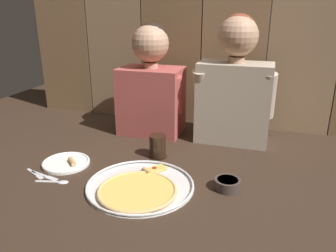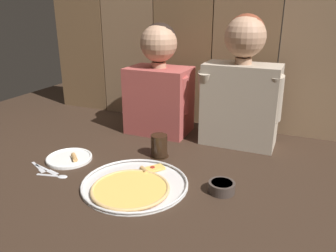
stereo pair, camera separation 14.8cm
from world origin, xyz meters
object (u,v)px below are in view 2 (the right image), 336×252
at_px(drinking_glass, 159,146).
at_px(diner_left, 159,83).
at_px(pizza_tray, 133,185).
at_px(diner_right, 242,85).
at_px(dipping_bowl, 222,187).
at_px(dinner_plate, 69,158).

xyz_separation_m(drinking_glass, diner_left, (-0.14, 0.32, 0.23)).
bearing_deg(diner_left, pizza_tray, -74.73).
bearing_deg(pizza_tray, diner_right, 65.61).
bearing_deg(dipping_bowl, drinking_glass, 150.61).
xyz_separation_m(dinner_plate, drinking_glass, (0.37, 0.20, 0.04)).
height_order(drinking_glass, diner_right, diner_right).
relative_size(diner_left, diner_right, 0.93).
relative_size(drinking_glass, diner_right, 0.17).
height_order(dinner_plate, dipping_bowl, dipping_bowl).
xyz_separation_m(dinner_plate, diner_left, (0.23, 0.52, 0.27)).
bearing_deg(diner_right, dinner_plate, -142.87).
bearing_deg(drinking_glass, diner_right, 45.48).
bearing_deg(pizza_tray, dipping_bowl, 17.79).
distance_m(drinking_glass, diner_right, 0.51).
distance_m(dinner_plate, dipping_bowl, 0.73).
relative_size(pizza_tray, diner_right, 0.66).
distance_m(drinking_glass, dipping_bowl, 0.41).
bearing_deg(dinner_plate, diner_left, 66.05).
relative_size(pizza_tray, dinner_plate, 2.03).
distance_m(dinner_plate, drinking_glass, 0.43).
bearing_deg(diner_left, drinking_glass, -65.58).
distance_m(diner_left, diner_right, 0.45).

